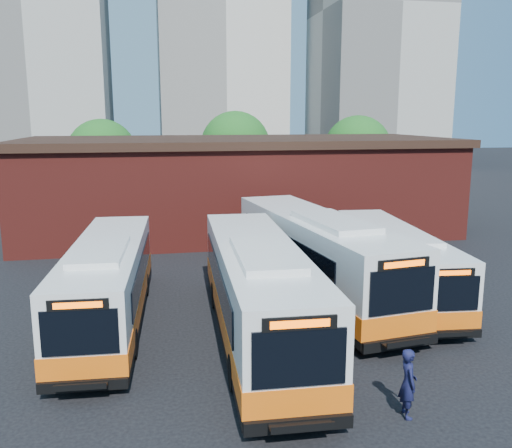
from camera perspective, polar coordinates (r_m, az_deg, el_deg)
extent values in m
plane|color=black|center=(19.49, 7.40, -12.49)|extent=(220.00, 220.00, 0.00)
cube|color=white|center=(21.45, -15.30, -5.67)|extent=(3.08, 11.75, 2.76)
cube|color=orange|center=(21.69, -15.19, -7.70)|extent=(3.13, 11.80, 0.68)
cube|color=black|center=(21.85, -15.13, -8.90)|extent=(3.12, 11.79, 0.24)
cube|color=black|center=(15.90, -18.05, -10.82)|extent=(2.10, 0.17, 1.31)
cube|color=black|center=(15.62, -18.24, -8.09)|extent=(1.65, 0.14, 0.31)
cube|color=#FF5905|center=(15.59, -18.26, -8.13)|extent=(1.31, 0.09, 0.17)
cube|color=black|center=(16.48, -17.75, -15.91)|extent=(2.48, 0.27, 0.31)
cube|color=black|center=(16.25, -17.91, -15.96)|extent=(1.42, 0.44, 0.06)
cube|color=black|center=(16.06, -18.04, -16.02)|extent=(1.41, 0.11, 0.17)
cube|color=black|center=(21.95, -18.48, -4.75)|extent=(0.53, 9.06, 1.02)
cube|color=black|center=(21.61, -11.89, -4.65)|extent=(0.53, 9.06, 1.02)
cube|color=white|center=(19.67, -16.06, -2.77)|extent=(1.89, 4.15, 0.21)
cylinder|color=black|center=(19.00, -19.81, -12.14)|extent=(0.36, 0.98, 0.97)
cylinder|color=black|center=(18.65, -12.92, -12.19)|extent=(0.36, 0.98, 0.97)
cylinder|color=black|center=(24.90, -16.82, -6.37)|extent=(0.36, 0.98, 0.97)
cylinder|color=black|center=(24.64, -11.64, -6.30)|extent=(0.36, 0.98, 0.97)
cube|color=white|center=(19.24, 0.19, -6.70)|extent=(3.19, 12.84, 3.03)
cube|color=orange|center=(19.52, 0.19, -9.15)|extent=(3.24, 12.90, 0.74)
cube|color=black|center=(19.71, 0.19, -10.60)|extent=(3.23, 12.89, 0.27)
cube|color=black|center=(13.26, 4.57, -13.92)|extent=(2.30, 0.15, 1.43)
cube|color=black|center=(12.90, 4.64, -10.39)|extent=(1.81, 0.13, 0.34)
cube|color=#FF5905|center=(12.87, 4.68, -10.45)|extent=(1.43, 0.08, 0.19)
cube|color=black|center=(14.02, 4.52, -20.33)|extent=(2.71, 0.25, 0.34)
cube|color=black|center=(13.76, 4.77, -20.48)|extent=(1.55, 0.46, 0.06)
cube|color=black|center=(13.56, 4.97, -20.63)|extent=(1.54, 0.10, 0.19)
cube|color=black|center=(19.40, -4.06, -5.67)|extent=(0.43, 9.94, 1.12)
cube|color=black|center=(19.80, 3.97, -5.32)|extent=(0.43, 9.94, 1.12)
cube|color=white|center=(17.27, 1.00, -3.19)|extent=(2.01, 4.53, 0.23)
cylinder|color=black|center=(16.27, -2.22, -15.34)|extent=(0.38, 1.07, 1.06)
cylinder|color=black|center=(16.69, 6.47, -14.69)|extent=(0.38, 1.07, 1.06)
cylinder|color=black|center=(22.74, -4.23, -7.47)|extent=(0.38, 1.07, 1.06)
cylinder|color=black|center=(23.04, 1.92, -7.19)|extent=(0.38, 1.07, 1.06)
cube|color=white|center=(23.95, 6.33, -2.97)|extent=(4.54, 13.51, 3.15)
cube|color=orange|center=(24.19, 6.29, -5.07)|extent=(4.61, 13.57, 0.77)
cube|color=black|center=(24.35, 6.26, -6.31)|extent=(4.59, 13.56, 0.28)
cube|color=black|center=(18.28, 15.14, -6.83)|extent=(2.38, 0.38, 1.49)
cube|color=black|center=(18.01, 15.31, -4.07)|extent=(1.87, 0.31, 0.35)
cube|color=#FF5905|center=(17.98, 15.38, -4.09)|extent=(1.48, 0.22, 0.20)
cube|color=black|center=(18.84, 14.97, -12.01)|extent=(2.81, 0.53, 0.35)
cube|color=black|center=(18.60, 15.43, -11.97)|extent=(1.64, 0.63, 0.07)
cube|color=black|center=(18.42, 15.79, -11.97)|extent=(1.59, 0.26, 0.20)
cube|color=black|center=(23.73, 2.75, -2.30)|extent=(1.42, 10.26, 1.16)
cube|color=black|center=(24.89, 8.93, -1.78)|extent=(1.42, 10.26, 1.16)
cube|color=white|center=(22.13, 8.21, 0.27)|extent=(2.51, 4.85, 0.24)
cylinder|color=black|center=(20.61, 7.38, -9.48)|extent=(0.50, 1.14, 1.10)
cylinder|color=black|center=(21.79, 13.51, -8.55)|extent=(0.50, 1.14, 1.10)
cylinder|color=black|center=(27.02, 0.67, -4.35)|extent=(0.50, 1.14, 1.10)
cylinder|color=black|center=(27.93, 5.63, -3.88)|extent=(0.50, 1.14, 1.10)
cube|color=white|center=(24.71, 14.36, -3.65)|extent=(3.22, 11.06, 2.59)
cube|color=orange|center=(24.91, 14.27, -5.32)|extent=(3.27, 11.11, 0.64)
cube|color=black|center=(25.04, 14.22, -6.32)|extent=(3.26, 11.10, 0.23)
cube|color=black|center=(19.81, 19.88, -6.93)|extent=(1.97, 0.22, 1.23)
cube|color=black|center=(19.59, 20.04, -4.83)|extent=(1.54, 0.18, 0.29)
cube|color=#FF5905|center=(19.56, 20.08, -4.86)|extent=(1.22, 0.12, 0.16)
cube|color=black|center=(20.25, 19.67, -10.89)|extent=(2.32, 0.32, 0.29)
cube|color=black|center=(20.04, 19.95, -10.86)|extent=(1.34, 0.45, 0.05)
cube|color=black|center=(19.89, 20.17, -10.86)|extent=(1.32, 0.15, 0.16)
cube|color=black|center=(24.60, 11.51, -2.99)|extent=(0.76, 8.48, 0.95)
cube|color=black|center=(25.41, 16.61, -2.78)|extent=(0.76, 8.48, 0.95)
cube|color=white|center=(23.16, 15.68, -1.18)|extent=(1.89, 3.94, 0.20)
cylinder|color=black|center=(21.93, 14.41, -8.73)|extent=(0.37, 0.93, 0.91)
cylinder|color=black|center=(22.73, 19.43, -8.31)|extent=(0.37, 0.93, 0.91)
cylinder|color=black|center=(27.35, 10.07, -4.55)|extent=(0.37, 0.93, 0.91)
cylinder|color=black|center=(28.00, 14.22, -4.35)|extent=(0.37, 0.93, 0.91)
imported|color=#131538|center=(15.33, 15.71, -15.80)|extent=(0.54, 0.74, 1.89)
cube|color=maroon|center=(37.67, -1.97, 3.88)|extent=(28.00, 12.00, 6.00)
cube|color=black|center=(37.40, -2.01, 8.68)|extent=(28.60, 12.60, 0.50)
cube|color=black|center=(32.77, 4.87, -0.45)|extent=(1.20, 0.08, 2.40)
cylinder|color=#382314|center=(49.53, -15.68, 3.31)|extent=(0.36, 0.36, 2.70)
sphere|color=#18571A|center=(49.21, -15.88, 7.12)|extent=(6.00, 6.00, 6.00)
cylinder|color=#382314|center=(51.89, -2.16, 4.21)|extent=(0.36, 0.36, 2.95)
sphere|color=#18571A|center=(51.57, -2.19, 8.19)|extent=(6.56, 6.56, 6.56)
cylinder|color=#382314|center=(51.84, 10.49, 3.94)|extent=(0.36, 0.36, 2.81)
sphere|color=#18571A|center=(51.53, 10.63, 7.73)|extent=(6.24, 6.24, 6.24)
cube|color=#ADAA9F|center=(93.54, 12.69, 20.93)|extent=(18.00, 18.00, 48.00)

